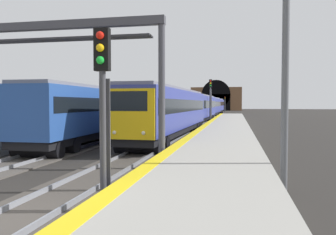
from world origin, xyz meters
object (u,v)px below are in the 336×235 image
(railway_signal_far, at_px, (225,103))
(catenary_mast_near, at_px, (284,65))
(train_adjacent_platform, at_px, (137,109))
(railway_signal_near, at_px, (103,102))
(overhead_signal_gantry, at_px, (63,55))
(railway_signal_mid, at_px, (211,98))
(train_main_approaching, at_px, (205,107))

(railway_signal_far, xyz_separation_m, catenary_mast_near, (-90.34, -4.71, 1.18))
(train_adjacent_platform, distance_m, railway_signal_near, 26.32)
(railway_signal_near, bearing_deg, overhead_signal_gantry, -144.17)
(railway_signal_mid, bearing_deg, train_main_approaching, -171.42)
(train_main_approaching, relative_size, railway_signal_mid, 13.45)
(railway_signal_mid, distance_m, railway_signal_far, 57.42)
(train_main_approaching, relative_size, catenary_mast_near, 10.18)
(railway_signal_mid, relative_size, railway_signal_far, 1.23)
(catenary_mast_near, bearing_deg, train_adjacent_platform, 27.06)
(train_adjacent_platform, height_order, overhead_signal_gantry, overhead_signal_gantry)
(railway_signal_mid, height_order, catenary_mast_near, catenary_mast_near)
(train_adjacent_platform, bearing_deg, train_main_approaching, -13.08)
(railway_signal_near, distance_m, railway_signal_far, 93.51)
(train_main_approaching, distance_m, railway_signal_mid, 11.79)
(train_main_approaching, bearing_deg, catenary_mast_near, 9.84)
(train_adjacent_platform, bearing_deg, catenary_mast_near, -153.51)
(overhead_signal_gantry, bearing_deg, railway_signal_near, -144.17)
(railway_signal_far, bearing_deg, railway_signal_near, 0.00)
(railway_signal_far, height_order, overhead_signal_gantry, overhead_signal_gantry)
(railway_signal_near, relative_size, railway_signal_mid, 0.79)
(railway_signal_far, relative_size, overhead_signal_gantry, 0.52)
(train_adjacent_platform, relative_size, catenary_mast_near, 4.93)
(railway_signal_near, height_order, railway_signal_mid, railway_signal_mid)
(railway_signal_near, distance_m, railway_signal_mid, 36.10)
(train_main_approaching, relative_size, train_adjacent_platform, 2.06)
(train_adjacent_platform, height_order, railway_signal_near, railway_signal_near)
(catenary_mast_near, bearing_deg, railway_signal_mid, 8.13)
(train_adjacent_platform, distance_m, railway_signal_far, 68.38)
(train_main_approaching, relative_size, overhead_signal_gantry, 8.62)
(catenary_mast_near, bearing_deg, railway_signal_far, 2.98)
(railway_signal_mid, bearing_deg, railway_signal_far, -180.00)
(railway_signal_far, bearing_deg, overhead_signal_gantry, -2.75)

